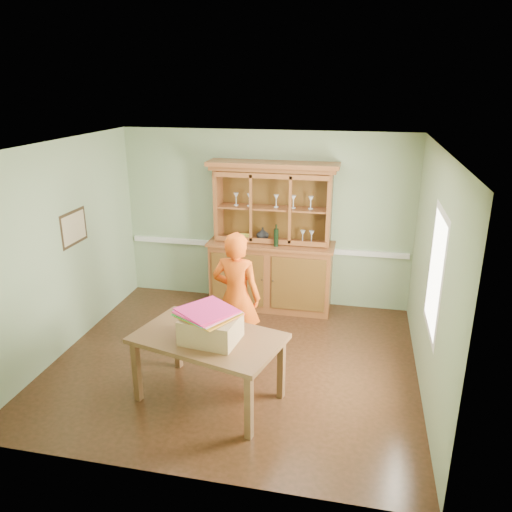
% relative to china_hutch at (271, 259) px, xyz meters
% --- Properties ---
extents(floor, '(4.50, 4.50, 0.00)m').
position_rel_china_hutch_xyz_m(floor, '(-0.15, -1.74, -0.79)').
color(floor, '#4C2918').
rests_on(floor, ground).
extents(ceiling, '(4.50, 4.50, 0.00)m').
position_rel_china_hutch_xyz_m(ceiling, '(-0.15, -1.74, 1.91)').
color(ceiling, white).
rests_on(ceiling, wall_back).
extents(wall_back, '(4.50, 0.00, 4.50)m').
position_rel_china_hutch_xyz_m(wall_back, '(-0.15, 0.26, 0.56)').
color(wall_back, '#8EA67D').
rests_on(wall_back, floor).
extents(wall_left, '(0.00, 4.00, 4.00)m').
position_rel_china_hutch_xyz_m(wall_left, '(-2.40, -1.74, 0.56)').
color(wall_left, '#8EA67D').
rests_on(wall_left, floor).
extents(wall_right, '(0.00, 4.00, 4.00)m').
position_rel_china_hutch_xyz_m(wall_right, '(2.10, -1.74, 0.56)').
color(wall_right, '#8EA67D').
rests_on(wall_right, floor).
extents(wall_front, '(4.50, 0.00, 4.50)m').
position_rel_china_hutch_xyz_m(wall_front, '(-0.15, -3.74, 0.56)').
color(wall_front, '#8EA67D').
rests_on(wall_front, floor).
extents(chair_rail, '(4.41, 0.05, 0.08)m').
position_rel_china_hutch_xyz_m(chair_rail, '(-0.15, 0.23, 0.11)').
color(chair_rail, white).
rests_on(chair_rail, wall_back).
extents(framed_map, '(0.03, 0.60, 0.46)m').
position_rel_china_hutch_xyz_m(framed_map, '(-2.38, -1.44, 0.76)').
color(framed_map, '#302313').
rests_on(framed_map, wall_left).
extents(window_panel, '(0.03, 0.96, 1.36)m').
position_rel_china_hutch_xyz_m(window_panel, '(2.08, -2.04, 0.71)').
color(window_panel, white).
rests_on(window_panel, wall_right).
extents(china_hutch, '(1.93, 0.64, 2.27)m').
position_rel_china_hutch_xyz_m(china_hutch, '(0.00, 0.00, 0.00)').
color(china_hutch, brown).
rests_on(china_hutch, floor).
extents(dining_table, '(1.75, 1.31, 0.78)m').
position_rel_china_hutch_xyz_m(dining_table, '(-0.23, -2.55, -0.11)').
color(dining_table, brown).
rests_on(dining_table, floor).
extents(cardboard_box, '(0.63, 0.53, 0.27)m').
position_rel_china_hutch_xyz_m(cardboard_box, '(-0.17, -2.63, 0.12)').
color(cardboard_box, tan).
rests_on(cardboard_box, dining_table).
extents(kite_stack, '(0.71, 0.71, 0.06)m').
position_rel_china_hutch_xyz_m(kite_stack, '(-0.20, -2.59, 0.28)').
color(kite_stack, red).
rests_on(kite_stack, cardboard_box).
extents(person, '(0.64, 0.45, 1.68)m').
position_rel_china_hutch_xyz_m(person, '(-0.14, -1.62, 0.05)').
color(person, '#DF4F0E').
rests_on(person, floor).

